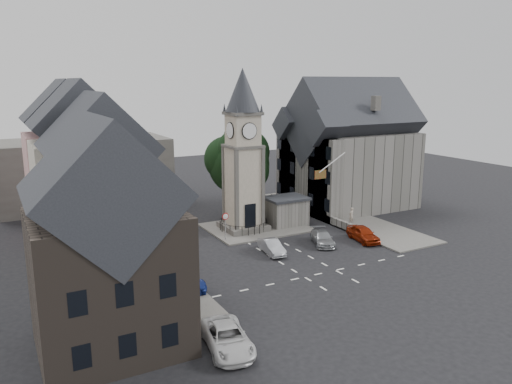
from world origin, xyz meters
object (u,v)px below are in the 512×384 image
car_west_blue (176,285)px  car_east_red (363,234)px  stone_shelter (286,211)px  pedestrian (351,216)px  clock_tower (243,152)px

car_west_blue → car_east_red: bearing=-65.4°
car_west_blue → car_east_red: (19.99, 3.38, -0.04)m
stone_shelter → pedestrian: 7.11m
car_east_red → pedestrian: pedestrian is taller
stone_shelter → car_west_blue: 19.93m
stone_shelter → clock_tower: bearing=174.2°
car_east_red → pedestrian: (2.80, 5.27, 0.17)m
car_west_blue → pedestrian: 24.38m
car_west_blue → pedestrian: size_ratio=2.50×
car_west_blue → stone_shelter: bearing=-39.9°
stone_shelter → car_east_red: stone_shelter is taller
clock_tower → car_west_blue: clock_tower is taller
clock_tower → car_west_blue: 18.14m
stone_shelter → car_west_blue: bearing=-144.9°
stone_shelter → car_east_red: bearing=-65.4°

